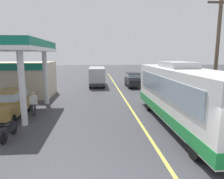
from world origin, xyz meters
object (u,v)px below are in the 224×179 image
at_px(coach_bus_main, 183,97).
at_px(car_at_pump, 10,102).
at_px(car_trailing_behind_bus, 133,79).
at_px(pedestrian_near_pump, 33,103).
at_px(motorcycle_parked_forecourt, 9,130).
at_px(minibus_opposing_lane, 97,75).

xyz_separation_m(coach_bus_main, car_at_pump, (-10.73, 2.41, -0.71)).
relative_size(coach_bus_main, car_at_pump, 2.63).
bearing_deg(car_trailing_behind_bus, car_at_pump, -130.54).
bearing_deg(pedestrian_near_pump, car_trailing_behind_bus, 53.44).
bearing_deg(pedestrian_near_pump, motorcycle_parked_forecourt, -91.04).
bearing_deg(car_at_pump, minibus_opposing_lane, 66.81).
height_order(coach_bus_main, car_trailing_behind_bus, coach_bus_main).
distance_m(car_at_pump, motorcycle_parked_forecourt, 3.97).
relative_size(coach_bus_main, minibus_opposing_lane, 1.80).
distance_m(minibus_opposing_lane, car_trailing_behind_bus, 4.88).
distance_m(minibus_opposing_lane, pedestrian_near_pump, 14.15).
bearing_deg(minibus_opposing_lane, motorcycle_parked_forecourt, -104.32).
bearing_deg(minibus_opposing_lane, car_trailing_behind_bus, -15.62).
xyz_separation_m(coach_bus_main, minibus_opposing_lane, (-4.92, 15.99, -0.25)).
bearing_deg(car_at_pump, motorcycle_parked_forecourt, -68.88).
distance_m(car_at_pump, pedestrian_near_pump, 1.49).
height_order(motorcycle_parked_forecourt, pedestrian_near_pump, pedestrian_near_pump).
bearing_deg(car_trailing_behind_bus, minibus_opposing_lane, 164.38).
height_order(motorcycle_parked_forecourt, car_trailing_behind_bus, car_trailing_behind_bus).
xyz_separation_m(minibus_opposing_lane, pedestrian_near_pump, (-4.33, -13.46, -0.54)).
relative_size(minibus_opposing_lane, pedestrian_near_pump, 3.69).
xyz_separation_m(coach_bus_main, car_trailing_behind_bus, (-0.24, 14.68, -0.71)).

